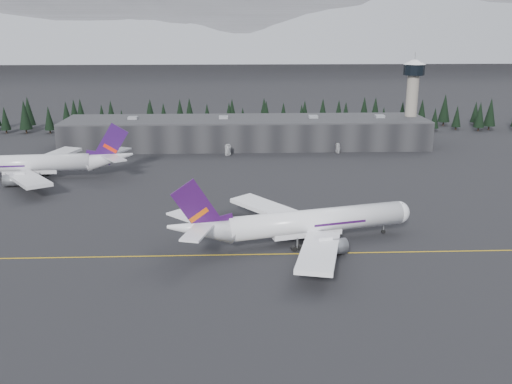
{
  "coord_description": "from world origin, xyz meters",
  "views": [
    {
      "loc": [
        -6.2,
        -127.2,
        51.91
      ],
      "look_at": [
        0.0,
        20.0,
        9.0
      ],
      "focal_mm": 40.0,
      "sensor_mm": 36.0,
      "label": 1
    }
  ],
  "objects_px": {
    "control_tower": "(412,92)",
    "jet_main": "(296,223)",
    "gse_vehicle_b": "(338,151)",
    "terminal": "(246,132)",
    "jet_parked": "(38,164)",
    "gse_vehicle_a": "(228,154)"
  },
  "relations": [
    {
      "from": "jet_main",
      "to": "gse_vehicle_a",
      "type": "bearing_deg",
      "value": 85.39
    },
    {
      "from": "terminal",
      "to": "jet_parked",
      "type": "height_order",
      "value": "jet_parked"
    },
    {
      "from": "gse_vehicle_a",
      "to": "gse_vehicle_b",
      "type": "relative_size",
      "value": 1.14
    },
    {
      "from": "terminal",
      "to": "jet_parked",
      "type": "relative_size",
      "value": 2.43
    },
    {
      "from": "gse_vehicle_b",
      "to": "jet_main",
      "type": "bearing_deg",
      "value": -48.4
    },
    {
      "from": "terminal",
      "to": "gse_vehicle_b",
      "type": "height_order",
      "value": "terminal"
    },
    {
      "from": "control_tower",
      "to": "jet_main",
      "type": "height_order",
      "value": "control_tower"
    },
    {
      "from": "jet_main",
      "to": "gse_vehicle_b",
      "type": "xyz_separation_m",
      "value": [
        29.39,
        103.67,
        -4.5
      ]
    },
    {
      "from": "jet_main",
      "to": "jet_parked",
      "type": "bearing_deg",
      "value": 127.17
    },
    {
      "from": "control_tower",
      "to": "jet_parked",
      "type": "xyz_separation_m",
      "value": [
        -149.73,
        -56.81,
        -17.94
      ]
    },
    {
      "from": "jet_parked",
      "to": "jet_main",
      "type": "bearing_deg",
      "value": 136.88
    },
    {
      "from": "jet_main",
      "to": "gse_vehicle_b",
      "type": "distance_m",
      "value": 107.85
    },
    {
      "from": "control_tower",
      "to": "gse_vehicle_b",
      "type": "bearing_deg",
      "value": -151.64
    },
    {
      "from": "control_tower",
      "to": "gse_vehicle_a",
      "type": "bearing_deg",
      "value": -164.73
    },
    {
      "from": "jet_main",
      "to": "jet_parked",
      "type": "relative_size",
      "value": 0.94
    },
    {
      "from": "control_tower",
      "to": "terminal",
      "type": "bearing_deg",
      "value": -177.71
    },
    {
      "from": "jet_main",
      "to": "control_tower",
      "type": "bearing_deg",
      "value": 47.46
    },
    {
      "from": "terminal",
      "to": "gse_vehicle_b",
      "type": "bearing_deg",
      "value": -23.25
    },
    {
      "from": "gse_vehicle_b",
      "to": "terminal",
      "type": "bearing_deg",
      "value": -145.82
    },
    {
      "from": "control_tower",
      "to": "jet_parked",
      "type": "relative_size",
      "value": 0.57
    },
    {
      "from": "jet_parked",
      "to": "gse_vehicle_a",
      "type": "xyz_separation_m",
      "value": [
        66.52,
        34.1,
        -4.76
      ]
    },
    {
      "from": "gse_vehicle_a",
      "to": "gse_vehicle_b",
      "type": "height_order",
      "value": "gse_vehicle_b"
    }
  ]
}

